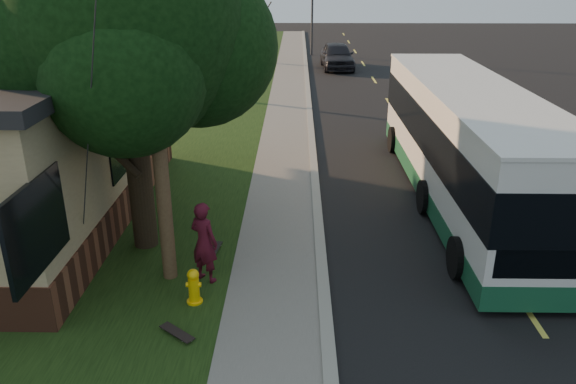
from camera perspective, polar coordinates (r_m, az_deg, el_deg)
The scene contains 17 objects.
ground at distance 11.47m, azimuth 3.74°, elevation -11.49°, with size 120.00×120.00×0.00m, color black.
road at distance 21.06m, azimuth 13.48°, elevation 3.92°, with size 8.00×80.00×0.01m, color black.
curb at distance 20.54m, azimuth 2.51°, elevation 4.23°, with size 0.25×80.00×0.12m, color gray.
sidewalk at distance 20.55m, azimuth -0.29°, elevation 4.20°, with size 2.00×80.00×0.08m, color slate.
grass_verge at distance 20.92m, azimuth -9.94°, elevation 4.17°, with size 5.00×80.00×0.07m, color black.
fire_hydrant at distance 11.41m, azimuth -9.55°, elevation -9.42°, with size 0.32×0.32×0.74m.
utility_pole at distance 11.03m, azimuth -13.73°, elevation 12.57°, with size 2.86×3.21×9.07m.
leafy_tree at distance 12.78m, azimuth -16.04°, elevation 16.01°, with size 6.30×6.00×7.80m.
bare_tree_near at distance 28.03m, azimuth -5.20°, elevation 13.35°, with size 1.38×1.21×4.31m.
bare_tree_far at distance 39.87m, azimuth -2.65°, elevation 15.76°, with size 1.38×1.21×4.03m.
traffic_signal at distance 43.69m, azimuth 2.47°, elevation 17.84°, with size 0.18×0.22×5.50m.
transit_bus at distance 16.56m, azimuth 17.70°, elevation 4.93°, with size 2.81×12.16×3.29m.
skateboarder at distance 11.89m, azimuth -8.51°, elevation -5.06°, with size 0.65×0.43×1.79m, color #460E1C.
skateboard_main at distance 13.38m, azimuth -7.48°, elevation -5.81°, with size 0.30×0.80×0.07m.
skateboard_spare at distance 10.71m, azimuth -11.21°, elevation -13.85°, with size 0.73×0.65×0.07m.
dumpster at distance 20.03m, azimuth -19.04°, elevation 4.26°, with size 1.54×1.35×1.17m.
distant_car at distance 38.08m, azimuth 5.01°, elevation 13.64°, with size 1.98×4.91×1.67m, color black.
Camera 1 is at (-0.58, -9.56, 6.32)m, focal length 35.00 mm.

